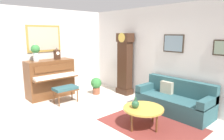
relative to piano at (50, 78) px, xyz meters
The scene contains 13 objects.
ground_plane 2.33m from the piano, ahead, with size 6.40×6.00×0.10m, color beige.
wall_left 0.90m from the piano, 162.67° to the right, with size 0.13×4.90×2.80m.
wall_back 3.30m from the piano, 45.46° to the left, with size 5.30×0.13×2.80m.
area_rug 3.55m from the piano, 12.88° to the left, with size 2.10×1.50×0.01m, color maroon.
piano is the anchor object (origin of this frame).
piano_bench 0.86m from the piano, ahead, with size 0.42×0.70×0.48m.
grandfather_clock 2.44m from the piano, 55.85° to the left, with size 0.52×0.34×2.03m.
couch 3.81m from the piano, 28.80° to the left, with size 1.90×0.80×0.84m.
coffee_table 3.38m from the piano, 10.08° to the left, with size 0.88×0.88×0.44m.
mantel_clock 0.81m from the piano, 89.58° to the left, with size 0.13×0.18×0.38m.
flower_vase 0.99m from the piano, 89.80° to the right, with size 0.26×0.26×0.58m.
green_jug 3.25m from the piano, ahead, with size 0.17×0.17×0.24m.
potted_plant 1.49m from the piano, 58.55° to the left, with size 0.36×0.36×0.56m.
Camera 1 is at (3.66, -2.50, 2.04)m, focal length 31.64 mm.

